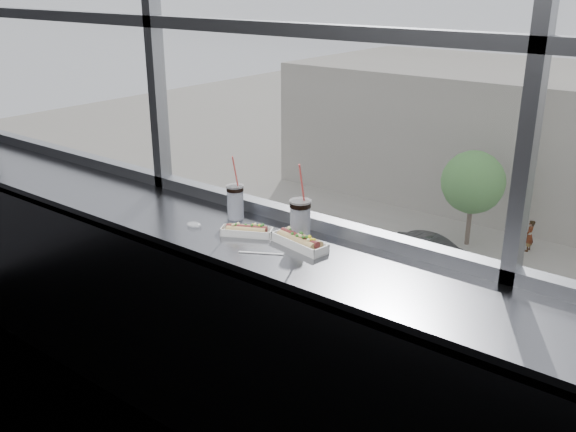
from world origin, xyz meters
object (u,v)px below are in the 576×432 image
Objects in this scene: hotdog_tray_right at (300,241)px; car_near_a at (276,288)px; hotdog_tray_left at (247,230)px; soda_cup_left at (235,200)px; tree_left at (473,182)px; car_far_a at (432,249)px; pedestrian_a at (530,233)px; car_near_b at (380,329)px; soda_cup_right at (300,218)px; wrapper at (194,224)px; loose_straw at (261,253)px.

car_near_a is (-13.44, 16.23, -10.91)m from hotdog_tray_right.
soda_cup_left is at bearing 117.91° from hotdog_tray_left.
tree_left is at bearing 109.14° from soda_cup_left.
car_near_a is 1.13× the size of car_far_a.
pedestrian_a is (6.05, 13.07, -0.18)m from car_near_a.
hotdog_tray_right is at bearing -70.08° from tree_left.
car_far_a is at bearing -91.62° from tree_left.
soda_cup_left is 0.05× the size of car_near_b.
soda_cup_right reaches higher than car_near_b.
tree_left is at bearing -69.27° from pedestrian_a.
soda_cup_right reaches higher than hotdog_tray_right.
hotdog_tray_left is 0.24m from soda_cup_left.
soda_cup_left is at bearing -156.68° from car_far_a.
car_near_a is (-12.90, 16.35, -10.89)m from wrapper.
hotdog_tray_right is 0.80× the size of soda_cup_right.
pedestrian_a is (-7.35, 29.25, -11.17)m from soda_cup_right.
soda_cup_left is 0.05× the size of car_far_a.
hotdog_tray_right is 3.28× the size of wrapper.
soda_cup_right reaches higher than loose_straw.
car_far_a is at bearing 113.08° from soda_cup_right.
hotdog_tray_right is at bearing -18.80° from hotdog_tray_left.
car_near_b is at bearing -165.84° from car_far_a.
pedestrian_a is (2.95, 5.07, -0.05)m from car_far_a.
hotdog_tray_left is at bearing -161.38° from hotdog_tray_right.
car_far_a is (-9.88, 24.14, -11.11)m from soda_cup_left.
loose_straw reaches higher than car_near_b.
soda_cup_left reaches higher than car_near_a.
wrapper is 31.19m from tree_left.
hotdog_tray_left is 0.04× the size of car_near_a.
car_near_b is at bearing 127.93° from hotdog_tray_right.
hotdog_tray_left is at bearing -155.53° from car_near_b.
hotdog_tray_right is 23.73m from car_near_a.
soda_cup_left reaches higher than pedestrian_a.
hotdog_tray_left is 0.04× the size of car_near_b.
hotdog_tray_right is 0.15× the size of pedestrian_a.
soda_cup_left is 28.35m from car_far_a.
hotdog_tray_right is at bearing -155.82° from car_far_a.
wrapper is 0.01× the size of car_far_a.
soda_cup_left is at bearing 13.35° from pedestrian_a.
loose_straw is at bearing -146.43° from car_near_a.
car_near_a is 3.48× the size of pedestrian_a.
pedestrian_a is at bearing 20.73° from tree_left.
loose_straw is 0.03× the size of car_far_a.
hotdog_tray_left is 0.84× the size of hotdog_tray_right.
soda_cup_right is 0.06× the size of car_near_b.
soda_cup_left is 23.44m from car_near_a.
car_far_a is (-10.30, 24.17, -11.12)m from soda_cup_right.
hotdog_tray_right reaches higher than car_near_a.
car_near_b is at bearing -95.60° from car_near_a.
loose_straw reaches higher than pedestrian_a.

